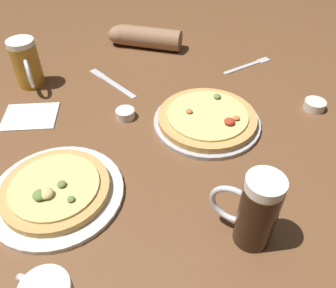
# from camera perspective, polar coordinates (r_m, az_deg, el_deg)

# --- Properties ---
(ground_plane) EXTENTS (2.40, 2.40, 0.03)m
(ground_plane) POSITION_cam_1_polar(r_m,az_deg,el_deg) (0.92, 0.00, -1.62)
(ground_plane) COLOR brown
(pizza_plate_near) EXTENTS (0.30, 0.30, 0.05)m
(pizza_plate_near) POSITION_cam_1_polar(r_m,az_deg,el_deg) (0.83, -17.82, -7.30)
(pizza_plate_near) COLOR silver
(pizza_plate_near) RESTS_ON ground_plane
(pizza_plate_far) EXTENTS (0.30, 0.30, 0.05)m
(pizza_plate_far) POSITION_cam_1_polar(r_m,az_deg,el_deg) (0.98, 6.40, 4.05)
(pizza_plate_far) COLOR #B2B2B7
(pizza_plate_far) RESTS_ON ground_plane
(beer_mug_amber) EXTENTS (0.08, 0.14, 0.15)m
(beer_mug_amber) POSITION_cam_1_polar(r_m,az_deg,el_deg) (1.19, -22.08, 11.99)
(beer_mug_amber) COLOR #B27A23
(beer_mug_amber) RESTS_ON ground_plane
(beer_mug_pale) EXTENTS (0.12, 0.10, 0.17)m
(beer_mug_pale) POSITION_cam_1_polar(r_m,az_deg,el_deg) (0.69, 14.05, -10.52)
(beer_mug_pale) COLOR black
(beer_mug_pale) RESTS_ON ground_plane
(ramekin_sauce) EXTENTS (0.05, 0.05, 0.03)m
(ramekin_sauce) POSITION_cam_1_polar(r_m,az_deg,el_deg) (1.01, -6.99, 4.93)
(ramekin_sauce) COLOR silver
(ramekin_sauce) RESTS_ON ground_plane
(ramekin_butter) EXTENTS (0.06, 0.06, 0.03)m
(ramekin_butter) POSITION_cam_1_polar(r_m,az_deg,el_deg) (1.12, 22.80, 5.89)
(ramekin_butter) COLOR silver
(ramekin_butter) RESTS_ON ground_plane
(napkin_folded) EXTENTS (0.16, 0.13, 0.01)m
(napkin_folded) POSITION_cam_1_polar(r_m,az_deg,el_deg) (1.08, -21.59, 4.28)
(napkin_folded) COLOR white
(napkin_folded) RESTS_ON ground_plane
(fork_left) EXTENTS (0.19, 0.10, 0.01)m
(fork_left) POSITION_cam_1_polar(r_m,az_deg,el_deg) (1.28, 12.96, 12.47)
(fork_left) COLOR silver
(fork_left) RESTS_ON ground_plane
(knife_right) EXTENTS (0.15, 0.20, 0.01)m
(knife_right) POSITION_cam_1_polar(r_m,az_deg,el_deg) (1.17, -9.13, 9.90)
(knife_right) COLOR silver
(knife_right) RESTS_ON ground_plane
(diner_arm) EXTENTS (0.28, 0.16, 0.08)m
(diner_arm) POSITION_cam_1_polar(r_m,az_deg,el_deg) (1.37, -4.30, 17.03)
(diner_arm) COLOR #936B4C
(diner_arm) RESTS_ON ground_plane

